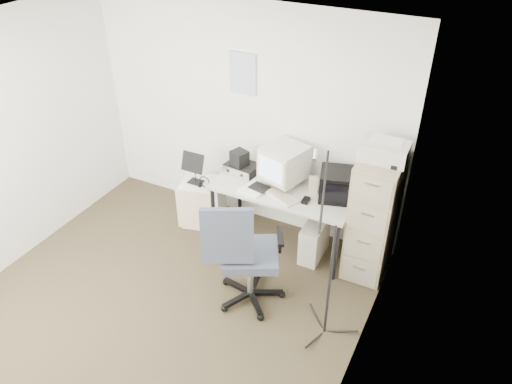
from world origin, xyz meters
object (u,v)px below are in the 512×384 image
at_px(filing_cabinet, 374,217).
at_px(office_chair, 250,253).
at_px(side_cart, 204,202).
at_px(desk, 283,216).

xyz_separation_m(filing_cabinet, office_chair, (-0.88, -0.94, -0.08)).
bearing_deg(filing_cabinet, side_cart, -177.41).
xyz_separation_m(filing_cabinet, desk, (-0.95, -0.03, -0.29)).
bearing_deg(side_cart, desk, -10.90).
xyz_separation_m(office_chair, side_cart, (-1.05, 0.86, -0.29)).
bearing_deg(office_chair, side_cart, 113.69).
bearing_deg(desk, side_cart, -176.66).
distance_m(office_chair, side_cart, 1.38).
xyz_separation_m(desk, office_chair, (0.07, -0.91, 0.20)).
relative_size(filing_cabinet, desk, 0.87).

